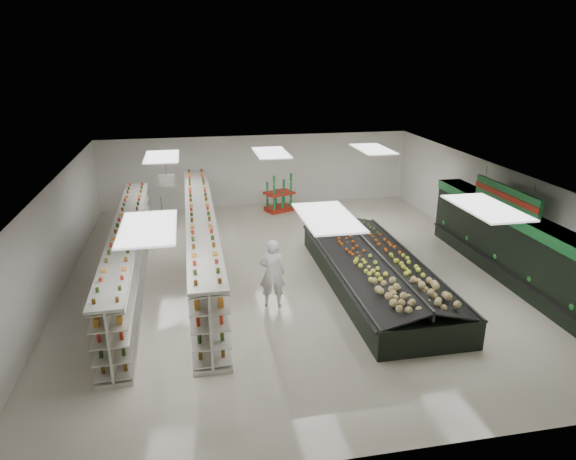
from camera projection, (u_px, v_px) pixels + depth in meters
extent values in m
plane|color=beige|center=(292.00, 273.00, 16.52)|extent=(16.00, 16.00, 0.00)
cube|color=white|center=(293.00, 176.00, 15.46)|extent=(14.00, 16.00, 0.02)
cube|color=white|center=(258.00, 171.00, 23.40)|extent=(14.00, 0.02, 3.20)
cube|color=white|center=(388.00, 378.00, 8.58)|extent=(14.00, 0.02, 3.20)
cube|color=white|center=(54.00, 241.00, 14.73)|extent=(0.02, 16.00, 3.20)
cube|color=white|center=(496.00, 213.00, 17.25)|extent=(0.02, 16.00, 3.20)
cube|color=black|center=(508.00, 244.00, 15.95)|extent=(0.80, 8.00, 2.20)
cube|color=#1E7234|center=(512.00, 215.00, 15.63)|extent=(0.85, 8.00, 0.30)
cube|color=black|center=(498.00, 261.00, 16.08)|extent=(0.55, 7.80, 0.15)
cube|color=silver|center=(505.00, 236.00, 15.84)|extent=(0.45, 7.70, 0.03)
cube|color=silver|center=(506.00, 227.00, 15.74)|extent=(0.45, 7.70, 0.03)
cube|color=white|center=(162.00, 218.00, 13.07)|extent=(0.50, 0.06, 0.40)
cube|color=#A32012|center=(162.00, 218.00, 13.07)|extent=(0.52, 0.02, 0.12)
cylinder|color=black|center=(161.00, 206.00, 12.97)|extent=(0.01, 0.01, 0.50)
cube|color=white|center=(167.00, 181.00, 16.78)|extent=(0.50, 0.06, 0.40)
cube|color=#A32012|center=(167.00, 181.00, 16.78)|extent=(0.52, 0.02, 0.12)
cylinder|color=black|center=(166.00, 172.00, 16.68)|extent=(0.01, 0.01, 0.50)
cube|color=#1E7234|center=(506.00, 196.00, 15.38)|extent=(0.10, 3.20, 0.60)
cube|color=#A32012|center=(505.00, 196.00, 15.37)|extent=(0.03, 3.20, 0.18)
cylinder|color=black|center=(534.00, 193.00, 14.14)|extent=(0.01, 0.01, 0.50)
cylinder|color=black|center=(486.00, 174.00, 16.36)|extent=(0.01, 0.01, 0.50)
cube|color=silver|center=(132.00, 282.00, 15.78)|extent=(1.00, 10.68, 0.11)
cube|color=silver|center=(129.00, 257.00, 15.50)|extent=(0.26, 10.67, 1.78)
cube|color=silver|center=(126.00, 228.00, 15.20)|extent=(1.00, 10.68, 0.07)
cube|color=silver|center=(125.00, 279.00, 15.70)|extent=(0.59, 10.58, 0.03)
cube|color=silver|center=(123.00, 267.00, 15.58)|extent=(0.59, 10.58, 0.03)
cube|color=silver|center=(122.00, 256.00, 15.45)|extent=(0.59, 10.58, 0.03)
cube|color=silver|center=(120.00, 243.00, 15.32)|extent=(0.59, 10.58, 0.03)
cube|color=silver|center=(119.00, 231.00, 15.19)|extent=(0.59, 10.58, 0.03)
cube|color=silver|center=(138.00, 278.00, 15.79)|extent=(0.59, 10.58, 0.03)
cube|color=silver|center=(137.00, 266.00, 15.66)|extent=(0.59, 10.58, 0.03)
cube|color=silver|center=(136.00, 254.00, 15.53)|extent=(0.59, 10.58, 0.03)
cube|color=silver|center=(135.00, 242.00, 15.40)|extent=(0.59, 10.58, 0.03)
cube|color=silver|center=(133.00, 230.00, 15.27)|extent=(0.59, 10.58, 0.03)
cube|color=silver|center=(203.00, 268.00, 16.73)|extent=(0.89, 11.74, 0.12)
cube|color=silver|center=(201.00, 242.00, 16.43)|extent=(0.07, 11.74, 1.96)
cube|color=silver|center=(200.00, 212.00, 16.09)|extent=(0.89, 11.74, 0.08)
cube|color=silver|center=(196.00, 266.00, 16.65)|extent=(0.44, 11.64, 0.03)
cube|color=silver|center=(195.00, 253.00, 16.51)|extent=(0.44, 11.64, 0.03)
cube|color=silver|center=(194.00, 241.00, 16.37)|extent=(0.44, 11.64, 0.03)
cube|color=silver|center=(193.00, 228.00, 16.23)|extent=(0.44, 11.64, 0.03)
cube|color=silver|center=(193.00, 215.00, 16.08)|extent=(0.44, 11.64, 0.03)
cube|color=silver|center=(210.00, 264.00, 16.73)|extent=(0.44, 11.64, 0.03)
cube|color=silver|center=(209.00, 252.00, 16.59)|extent=(0.44, 11.64, 0.03)
cube|color=silver|center=(208.00, 240.00, 16.45)|extent=(0.44, 11.64, 0.03)
cube|color=silver|center=(208.00, 227.00, 16.31)|extent=(0.44, 11.64, 0.03)
cube|color=silver|center=(207.00, 215.00, 16.17)|extent=(0.44, 11.64, 0.03)
cube|color=black|center=(375.00, 275.00, 15.47)|extent=(2.68, 7.74, 0.77)
cube|color=#262626|center=(335.00, 265.00, 15.11)|extent=(0.10, 7.73, 0.07)
cube|color=#262626|center=(416.00, 259.00, 15.56)|extent=(0.10, 7.73, 0.07)
cube|color=black|center=(354.00, 260.00, 15.18)|extent=(1.46, 7.62, 0.40)
cube|color=black|center=(398.00, 257.00, 15.42)|extent=(1.46, 7.62, 0.40)
cube|color=#262626|center=(376.00, 255.00, 15.26)|extent=(0.09, 7.62, 0.28)
cube|color=#A32012|center=(279.00, 209.00, 22.92)|extent=(1.37, 1.16, 0.19)
cube|color=#B32117|center=(279.00, 193.00, 22.67)|extent=(1.43, 1.22, 0.10)
imported|color=white|center=(272.00, 273.00, 14.10)|extent=(0.79, 0.59, 1.98)
imported|color=tan|center=(199.00, 219.00, 19.31)|extent=(0.74, 0.89, 1.57)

